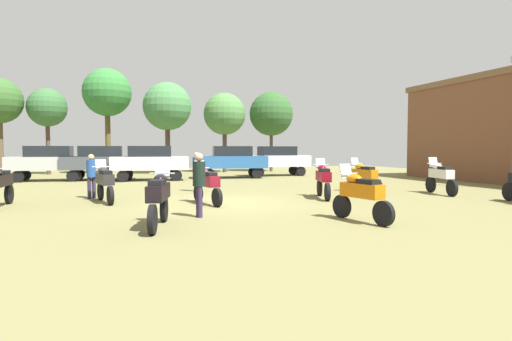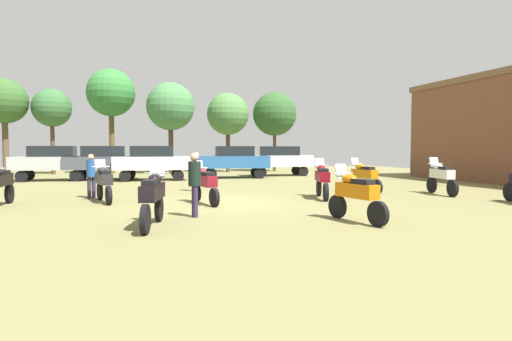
% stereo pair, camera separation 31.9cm
% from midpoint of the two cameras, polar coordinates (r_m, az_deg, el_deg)
% --- Properties ---
extents(ground_plane, '(44.00, 52.00, 0.02)m').
position_cam_midpoint_polar(ground_plane, '(14.31, -5.34, -4.47)').
color(ground_plane, olive).
extents(motorcycle_1, '(0.85, 2.22, 1.48)m').
position_cam_midpoint_polar(motorcycle_1, '(15.69, 8.61, -1.12)').
color(motorcycle_1, black).
rests_on(motorcycle_1, ground).
extents(motorcycle_3, '(0.74, 2.13, 1.44)m').
position_cam_midpoint_polar(motorcycle_3, '(13.99, -7.41, -1.70)').
color(motorcycle_3, black).
rests_on(motorcycle_3, ground).
extents(motorcycle_4, '(0.72, 2.06, 1.45)m').
position_cam_midpoint_polar(motorcycle_4, '(10.83, 13.33, -3.12)').
color(motorcycle_4, black).
rests_on(motorcycle_4, ground).
extents(motorcycle_6, '(0.62, 2.20, 1.46)m').
position_cam_midpoint_polar(motorcycle_6, '(18.01, 14.03, -0.68)').
color(motorcycle_6, black).
rests_on(motorcycle_6, ground).
extents(motorcycle_7, '(0.78, 2.25, 1.50)m').
position_cam_midpoint_polar(motorcycle_7, '(10.05, -14.06, -3.44)').
color(motorcycle_7, black).
rests_on(motorcycle_7, ground).
extents(motorcycle_8, '(0.77, 2.22, 1.46)m').
position_cam_midpoint_polar(motorcycle_8, '(15.27, -20.56, -1.42)').
color(motorcycle_8, black).
rests_on(motorcycle_8, ground).
extents(motorcycle_9, '(0.72, 2.19, 1.49)m').
position_cam_midpoint_polar(motorcycle_9, '(18.37, 23.50, -0.72)').
color(motorcycle_9, black).
rests_on(motorcycle_9, ground).
extents(motorcycle_10, '(0.62, 2.31, 1.50)m').
position_cam_midpoint_polar(motorcycle_10, '(15.48, -32.11, -1.57)').
color(motorcycle_10, black).
rests_on(motorcycle_10, ground).
extents(car_2, '(4.36, 1.95, 2.00)m').
position_cam_midpoint_polar(car_2, '(26.59, -26.73, 1.23)').
color(car_2, black).
rests_on(car_2, ground).
extents(car_3, '(4.51, 2.39, 2.00)m').
position_cam_midpoint_polar(car_3, '(26.21, -3.64, 1.52)').
color(car_3, black).
rests_on(car_3, ground).
extents(car_4, '(4.35, 1.93, 2.00)m').
position_cam_midpoint_polar(car_4, '(26.08, -20.77, 1.33)').
color(car_4, black).
rests_on(car_4, ground).
extents(car_5, '(4.37, 1.98, 2.00)m').
position_cam_midpoint_polar(car_5, '(24.88, -14.72, 1.35)').
color(car_5, black).
rests_on(car_5, ground).
extents(car_6, '(4.37, 1.98, 2.00)m').
position_cam_midpoint_polar(car_6, '(28.36, 2.56, 1.64)').
color(car_6, black).
rests_on(car_6, ground).
extents(person_1, '(0.40, 0.40, 1.70)m').
position_cam_midpoint_polar(person_1, '(18.18, -8.64, 0.27)').
color(person_1, '#23304B').
rests_on(person_1, ground).
extents(person_2, '(0.35, 0.35, 1.74)m').
position_cam_midpoint_polar(person_2, '(11.33, -8.60, -1.25)').
color(person_2, '#302446').
rests_on(person_2, ground).
extents(person_3, '(0.45, 0.45, 1.65)m').
position_cam_midpoint_polar(person_3, '(16.66, -22.11, -0.29)').
color(person_3, '#322C43').
rests_on(person_3, ground).
extents(tree_1, '(3.28, 3.28, 6.20)m').
position_cam_midpoint_polar(tree_1, '(32.96, -4.60, 7.67)').
color(tree_1, '#4E3D34').
rests_on(tree_1, ground).
extents(tree_3, '(3.47, 3.47, 7.68)m').
position_cam_midpoint_polar(tree_3, '(32.77, -19.98, 9.92)').
color(tree_3, brown).
rests_on(tree_3, ground).
extents(tree_4, '(3.51, 3.51, 6.69)m').
position_cam_midpoint_polar(tree_4, '(31.48, -12.34, 8.52)').
color(tree_4, '#4E3A2B').
rests_on(tree_4, ground).
extents(tree_5, '(3.53, 3.53, 6.41)m').
position_cam_midpoint_polar(tree_5, '(33.99, 1.84, 7.71)').
color(tree_5, brown).
rests_on(tree_5, ground).
extents(tree_8, '(2.71, 2.71, 6.12)m').
position_cam_midpoint_polar(tree_8, '(33.43, -26.92, 7.62)').
color(tree_8, brown).
rests_on(tree_8, ground).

